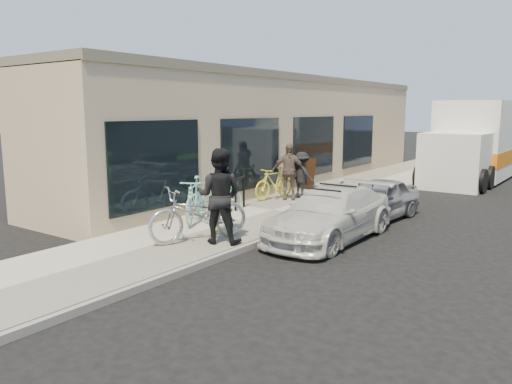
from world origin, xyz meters
The scene contains 17 objects.
ground centered at (0.00, 0.00, 0.00)m, with size 120.00×120.00×0.00m, color black.
sidewalk centered at (-2.00, 3.00, 0.07)m, with size 3.00×34.00×0.15m, color #A4A093.
curb centered at (-0.45, 3.00, 0.07)m, with size 0.12×34.00×0.13m, color gray.
storefront centered at (-5.24, 7.99, 2.12)m, with size 3.60×20.00×4.22m.
bike_rack centered at (-2.85, 2.55, 0.71)m, with size 0.21×0.64×0.92m.
sandwich_board centered at (-3.29, 6.90, 0.70)m, with size 0.72×0.73×1.08m.
sedan_white centered at (0.55, 1.52, 0.60)m, with size 1.76×4.14×1.23m.
sedan_silver centered at (0.62, 4.07, 0.56)m, with size 1.33×3.32×1.13m, color #96959A.
moving_truck centered at (0.92, 13.68, 1.48)m, with size 2.64×6.80×3.32m.
tandem_bike centered at (-1.43, -0.73, 0.75)m, with size 0.80×2.28×1.20m, color silver.
woman_rider centered at (-1.44, 0.03, 0.98)m, with size 0.61×0.40×1.67m, color green.
man_standing centered at (-0.98, -0.60, 1.16)m, with size 0.98×0.76×2.02m, color black.
cruiser_bike_a centered at (-2.76, 0.56, 0.72)m, with size 0.53×1.89×1.14m, color #8CD0C3.
cruiser_bike_b centered at (-3.10, 1.76, 0.61)m, with size 0.60×1.73×0.91m, color #8CD0C3.
cruiser_bike_c centered at (-2.96, 4.49, 0.66)m, with size 0.48×1.69×1.02m, color gold.
bystander_a centered at (-2.32, 5.11, 0.89)m, with size 0.96×0.55×1.49m, color black.
bystander_b centered at (-2.56, 4.71, 1.04)m, with size 1.04×0.43×1.78m, color brown.
Camera 1 is at (5.67, -8.57, 2.95)m, focal length 35.00 mm.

